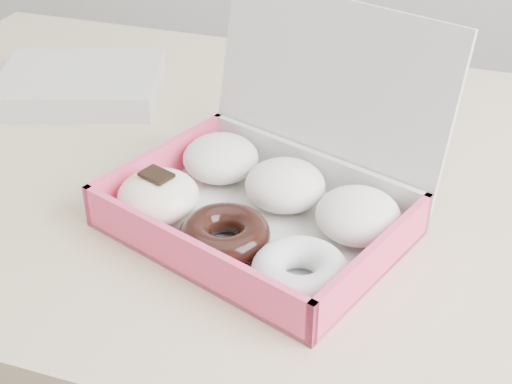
% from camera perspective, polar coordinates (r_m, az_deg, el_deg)
% --- Properties ---
extents(table, '(1.20, 0.80, 0.75)m').
position_cam_1_polar(table, '(0.97, -1.86, -1.26)').
color(table, '#D2BC8A').
rests_on(table, ground).
extents(donut_box, '(0.38, 0.36, 0.22)m').
position_cam_1_polar(donut_box, '(0.79, 0.66, -0.19)').
color(donut_box, silver).
rests_on(donut_box, table).
extents(newspapers, '(0.28, 0.25, 0.04)m').
position_cam_1_polar(newspapers, '(1.12, -13.93, 8.39)').
color(newspapers, silver).
rests_on(newspapers, table).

